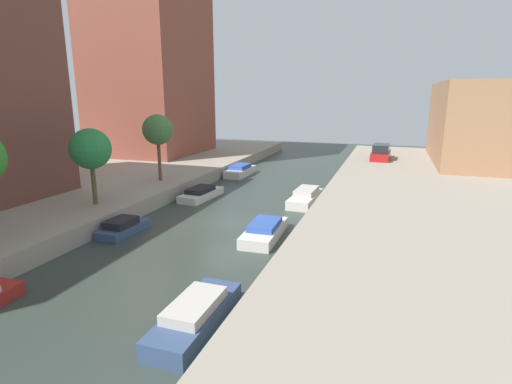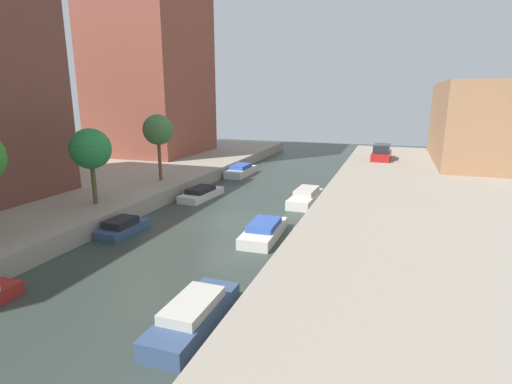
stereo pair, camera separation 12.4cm
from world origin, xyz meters
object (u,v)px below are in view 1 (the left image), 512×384
at_px(low_block_right, 494,123).
at_px(moored_boat_left_3, 201,194).
at_px(moored_boat_right_2, 264,231).
at_px(apartment_tower_far, 148,46).
at_px(parked_car, 381,153).
at_px(moored_boat_left_4, 240,171).
at_px(moored_boat_right_1, 196,315).
at_px(moored_boat_right_3, 306,197).
at_px(street_tree_2, 90,149).
at_px(moored_boat_left_2, 123,227).
at_px(street_tree_3, 158,130).

xyz_separation_m(low_block_right, moored_boat_left_3, (-21.56, -17.61, -4.37)).
height_order(moored_boat_left_3, moored_boat_right_2, moored_boat_right_2).
height_order(apartment_tower_far, parked_car, apartment_tower_far).
relative_size(moored_boat_left_4, moored_boat_right_1, 0.99).
bearing_deg(moored_boat_right_3, street_tree_2, -144.71).
bearing_deg(street_tree_2, moored_boat_right_2, 1.98).
bearing_deg(low_block_right, moored_boat_right_3, -130.86).
height_order(moored_boat_left_3, moored_boat_right_1, moored_boat_right_1).
height_order(moored_boat_left_2, moored_boat_right_3, moored_boat_right_3).
relative_size(moored_boat_left_2, moored_boat_left_3, 0.74).
xyz_separation_m(low_block_right, moored_boat_left_4, (-21.93, -8.83, -4.28)).
bearing_deg(moored_boat_left_2, parked_car, 63.23).
bearing_deg(moored_boat_left_2, moored_boat_right_3, 49.30).
height_order(low_block_right, parked_car, low_block_right).
height_order(apartment_tower_far, moored_boat_right_1, apartment_tower_far).
height_order(street_tree_2, moored_boat_left_4, street_tree_2).
bearing_deg(moored_boat_right_1, moored_boat_left_4, 107.81).
bearing_deg(apartment_tower_far, moored_boat_left_2, -61.09).
xyz_separation_m(apartment_tower_far, parked_car, (24.19, 3.08, -10.63)).
bearing_deg(street_tree_2, moored_boat_left_3, 61.24).
relative_size(moored_boat_right_1, moored_boat_right_2, 1.01).
relative_size(low_block_right, moored_boat_left_4, 3.70).
xyz_separation_m(parked_car, moored_boat_right_2, (-4.99, -22.63, -1.27)).
distance_m(moored_boat_left_3, moored_boat_right_3, 7.47).
bearing_deg(parked_car, moored_boat_right_1, -98.33).
relative_size(apartment_tower_far, moored_boat_left_3, 5.46).
bearing_deg(parked_car, moored_boat_right_2, -102.43).
height_order(street_tree_3, moored_boat_right_2, street_tree_3).
xyz_separation_m(apartment_tower_far, moored_boat_right_2, (19.20, -19.55, -11.90)).
bearing_deg(low_block_right, apartment_tower_far, -172.85).
relative_size(moored_boat_right_2, moored_boat_right_3, 0.95).
height_order(low_block_right, moored_boat_left_3, low_block_right).
bearing_deg(low_block_right, moored_boat_right_1, -113.95).
xyz_separation_m(moored_boat_left_2, moored_boat_right_3, (7.98, 9.28, 0.07)).
relative_size(parked_car, moored_boat_right_1, 1.09).
distance_m(street_tree_3, moored_boat_right_3, 11.81).
distance_m(parked_car, moored_boat_left_4, 14.38).
bearing_deg(moored_boat_right_2, moored_boat_left_4, 115.45).
bearing_deg(moored_boat_right_1, moored_boat_right_2, 92.87).
height_order(street_tree_3, moored_boat_left_2, street_tree_3).
xyz_separation_m(parked_car, moored_boat_left_2, (-12.36, -24.50, -1.28)).
bearing_deg(moored_boat_left_3, moored_boat_right_1, -63.98).
xyz_separation_m(street_tree_3, moored_boat_left_2, (2.99, -8.52, -4.40)).
relative_size(low_block_right, moored_boat_right_3, 3.51).
distance_m(moored_boat_left_2, moored_boat_left_3, 8.09).
xyz_separation_m(street_tree_2, moored_boat_left_3, (3.60, 6.55, -3.87)).
xyz_separation_m(moored_boat_left_3, moored_boat_right_2, (6.76, -6.20, 0.01)).
distance_m(moored_boat_right_1, moored_boat_right_3, 15.94).
distance_m(street_tree_3, moored_boat_right_1, 19.13).
xyz_separation_m(street_tree_2, parked_car, (15.35, 22.99, -2.60)).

